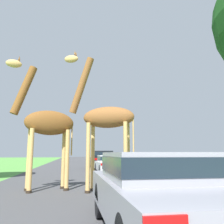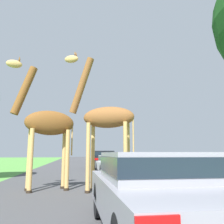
# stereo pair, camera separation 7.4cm
# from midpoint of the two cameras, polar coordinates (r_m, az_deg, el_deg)

# --- Properties ---
(road) EXTENTS (8.17, 120.00, 0.00)m
(road) POSITION_cam_midpoint_polar(r_m,az_deg,el_deg) (29.77, -8.11, -12.35)
(road) COLOR #424244
(road) RESTS_ON ground
(giraffe_near_road) EXTENTS (2.72, 1.39, 5.30)m
(giraffe_near_road) POSITION_cam_midpoint_polar(r_m,az_deg,el_deg) (8.65, -2.14, -1.40)
(giraffe_near_road) COLOR tan
(giraffe_near_road) RESTS_ON ground
(giraffe_companion) EXTENTS (2.61, 1.15, 4.90)m
(giraffe_companion) POSITION_cam_midpoint_polar(r_m,az_deg,el_deg) (9.23, -15.87, -2.68)
(giraffe_companion) COLOR tan
(giraffe_companion) RESTS_ON ground
(car_lead_maroon) EXTENTS (1.89, 4.36, 1.35)m
(car_lead_maroon) POSITION_cam_midpoint_polar(r_m,az_deg,el_deg) (4.21, 11.06, -17.87)
(car_lead_maroon) COLOR gray
(car_lead_maroon) RESTS_ON ground
(car_queue_right) EXTENTS (1.93, 3.95, 1.20)m
(car_queue_right) POSITION_cam_midpoint_polar(r_m,az_deg,el_deg) (15.56, -0.10, -12.36)
(car_queue_right) COLOR silver
(car_queue_right) RESTS_ON ground
(car_queue_left) EXTENTS (1.89, 4.41, 1.54)m
(car_queue_left) POSITION_cam_midpoint_polar(r_m,az_deg,el_deg) (21.38, -2.54, -11.25)
(car_queue_left) COLOR black
(car_queue_left) RESTS_ON ground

